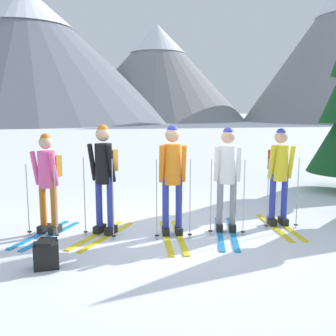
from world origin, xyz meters
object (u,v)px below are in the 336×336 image
skier_in_black (104,172)px  skier_in_orange (172,173)px  skier_in_yellow (279,171)px  skier_in_white (227,173)px  backpack_on_snow_front (46,254)px  skier_in_pink (48,178)px

skier_in_black → skier_in_orange: 1.12m
skier_in_yellow → skier_in_orange: bearing=-163.9°
skier_in_black → skier_in_white: 2.06m
skier_in_orange → skier_in_white: skier_in_orange is taller
skier_in_yellow → backpack_on_snow_front: 4.14m
skier_in_yellow → backpack_on_snow_front: (-3.58, -1.92, -0.81)m
skier_in_orange → skier_in_white: 0.95m
skier_in_yellow → backpack_on_snow_front: size_ratio=4.63×
skier_in_orange → backpack_on_snow_front: skier_in_orange is taller
skier_in_pink → skier_in_yellow: (3.98, 0.49, 0.04)m
skier_in_pink → skier_in_orange: size_ratio=0.92×
skier_in_white → backpack_on_snow_front: 3.14m
skier_in_black → skier_in_orange: bearing=-2.1°
skier_in_orange → skier_in_white: bearing=11.9°
skier_in_pink → skier_in_yellow: bearing=7.0°
skier_in_orange → skier_in_yellow: size_ratio=1.04×
backpack_on_snow_front → skier_in_orange: bearing=39.3°
skier_in_yellow → backpack_on_snow_front: skier_in_yellow is taller
skier_in_black → skier_in_yellow: (3.03, 0.51, -0.06)m
skier_in_pink → skier_in_black: 0.95m
skier_in_black → skier_in_yellow: size_ratio=1.05×
skier_in_black → backpack_on_snow_front: bearing=-111.2°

